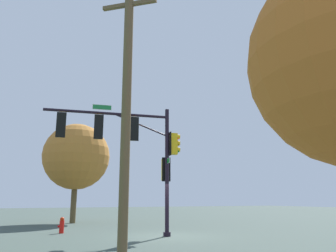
{
  "coord_description": "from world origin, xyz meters",
  "views": [
    {
      "loc": [
        6.99,
        15.08,
        1.76
      ],
      "look_at": [
        -0.06,
        0.0,
        5.49
      ],
      "focal_mm": 35.03,
      "sensor_mm": 36.0,
      "label": 1
    }
  ],
  "objects": [
    {
      "name": "tree_mid",
      "position": [
        2.67,
        -11.19,
        5.03
      ],
      "size": [
        5.15,
        5.15,
        7.62
      ],
      "color": "brown",
      "rests_on": "ground_plane"
    },
    {
      "name": "fire_hydrant",
      "position": [
        4.45,
        -3.7,
        0.41
      ],
      "size": [
        0.33,
        0.24,
        0.83
      ],
      "color": "red",
      "rests_on": "ground_plane"
    },
    {
      "name": "utility_pole",
      "position": [
        4.17,
        6.15,
        4.33
      ],
      "size": [
        1.44,
        1.27,
        8.39
      ],
      "color": "brown",
      "rests_on": "ground_plane"
    },
    {
      "name": "signal_pole_assembly",
      "position": [
        1.66,
        -0.36,
        4.46
      ],
      "size": [
        6.72,
        1.72,
        6.38
      ],
      "color": "black",
      "rests_on": "ground_plane"
    },
    {
      "name": "ground_plane",
      "position": [
        0.0,
        0.0,
        0.0
      ],
      "size": [
        120.0,
        120.0,
        0.0
      ],
      "primitive_type": "plane",
      "color": "#3B4842"
    }
  ]
}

